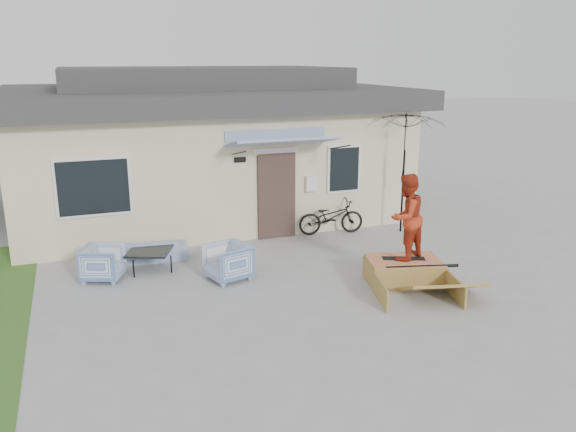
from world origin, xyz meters
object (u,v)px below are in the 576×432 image
object	(u,v)px
armchair_right	(227,260)
bicycle	(331,213)
loveseat	(150,246)
coffee_table	(150,260)
skate_ramp	(404,271)
skateboard	(404,258)
armchair_left	(103,261)
skater	(406,215)
patio_umbrella	(404,164)

from	to	relation	value
armchair_right	bicycle	size ratio (longest dim) A/B	0.48
loveseat	coffee_table	size ratio (longest dim) A/B	1.89
coffee_table	skate_ramp	world-z (taller)	skate_ramp
armchair_right	skate_ramp	distance (m)	3.51
coffee_table	skate_ramp	size ratio (longest dim) A/B	0.45
armchair_right	skateboard	xyz separation A→B (m)	(3.23, -1.34, 0.09)
armchair_left	skater	size ratio (longest dim) A/B	0.46
bicycle	skater	size ratio (longest dim) A/B	0.99
loveseat	skate_ramp	xyz separation A→B (m)	(4.51, -3.11, -0.08)
skateboard	bicycle	bearing A→B (deg)	112.42
armchair_right	skater	size ratio (longest dim) A/B	0.48
coffee_table	skater	bearing A→B (deg)	-28.14
skater	armchair_right	bearing A→B (deg)	-45.64
armchair_right	loveseat	bearing A→B (deg)	-158.58
bicycle	skater	xyz separation A→B (m)	(-0.01, -3.45, 0.83)
skate_ramp	skateboard	distance (m)	0.26
loveseat	bicycle	bearing A→B (deg)	-169.31
bicycle	skateboard	distance (m)	3.45
loveseat	skater	xyz separation A→B (m)	(4.52, -3.06, 1.05)
coffee_table	skate_ramp	distance (m)	5.24
patio_umbrella	skater	distance (m)	3.51
coffee_table	patio_umbrella	bearing A→B (deg)	4.82
armchair_right	coffee_table	bearing A→B (deg)	-144.68
coffee_table	skateboard	xyz separation A→B (m)	(4.61, -2.47, 0.29)
patio_umbrella	skate_ramp	bearing A→B (deg)	-120.34
loveseat	skate_ramp	world-z (taller)	loveseat
loveseat	patio_umbrella	distance (m)	6.46
skate_ramp	coffee_table	bearing A→B (deg)	166.05
bicycle	armchair_left	bearing A→B (deg)	110.65
armchair_left	skateboard	world-z (taller)	armchair_left
skate_ramp	skateboard	world-z (taller)	skateboard
patio_umbrella	armchair_left	bearing A→B (deg)	-173.72
patio_umbrella	skate_ramp	xyz separation A→B (m)	(-1.78, -3.05, -1.51)
bicycle	loveseat	bearing A→B (deg)	102.87
loveseat	patio_umbrella	world-z (taller)	patio_umbrella
skateboard	skater	bearing A→B (deg)	112.62
armchair_left	armchair_right	world-z (taller)	armchair_right
bicycle	skate_ramp	size ratio (longest dim) A/B	0.89
coffee_table	loveseat	bearing A→B (deg)	81.68
bicycle	skateboard	xyz separation A→B (m)	(-0.01, -3.45, -0.04)
loveseat	patio_umbrella	size ratio (longest dim) A/B	0.65
skateboard	skater	world-z (taller)	skater
loveseat	armchair_left	size ratio (longest dim) A/B	2.07
armchair_left	armchair_right	size ratio (longest dim) A/B	0.96
loveseat	coffee_table	bearing A→B (deg)	87.43
armchair_left	skateboard	bearing A→B (deg)	-89.76
loveseat	skateboard	xyz separation A→B (m)	(4.52, -3.06, 0.18)
loveseat	skater	distance (m)	5.56
skate_ramp	loveseat	bearing A→B (deg)	160.12
skate_ramp	patio_umbrella	bearing A→B (deg)	74.35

